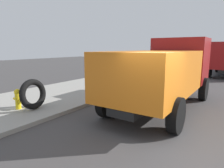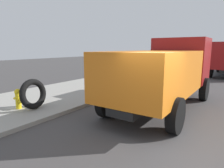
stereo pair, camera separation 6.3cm
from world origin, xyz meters
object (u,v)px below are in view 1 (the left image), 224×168
at_px(loose_tire, 33,94).
at_px(dump_truck_orange, 165,70).
at_px(fire_hydrant, 18,98).
at_px(dump_truck_green, 224,53).

height_order(loose_tire, dump_truck_orange, dump_truck_orange).
bearing_deg(dump_truck_orange, fire_hydrant, 131.96).
distance_m(dump_truck_orange, dump_truck_green, 31.63).
bearing_deg(dump_truck_green, dump_truck_orange, -179.50).
distance_m(loose_tire, dump_truck_orange, 5.46).
relative_size(loose_tire, dump_truck_green, 0.17).
relative_size(fire_hydrant, dump_truck_orange, 0.11).
distance_m(loose_tire, dump_truck_green, 35.51).
relative_size(fire_hydrant, dump_truck_green, 0.11).
bearing_deg(fire_hydrant, dump_truck_orange, -48.04).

